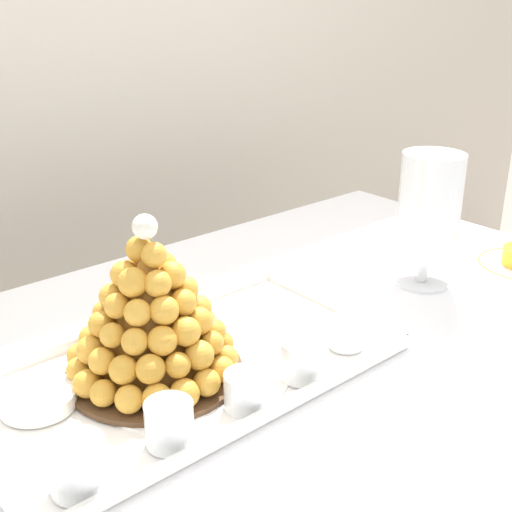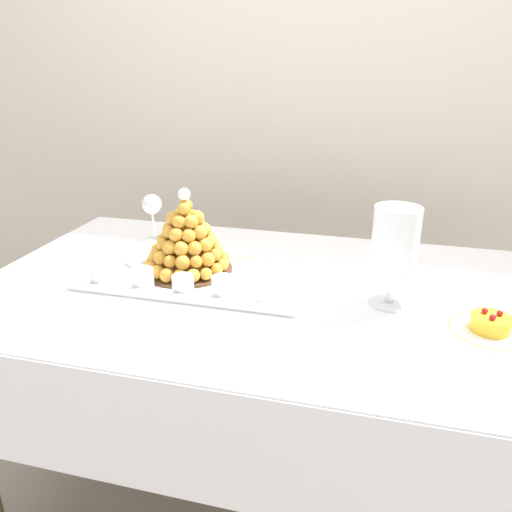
{
  "view_description": "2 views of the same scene",
  "coord_description": "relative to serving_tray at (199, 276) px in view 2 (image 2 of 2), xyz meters",
  "views": [
    {
      "loc": [
        -0.6,
        -0.66,
        1.32
      ],
      "look_at": [
        0.01,
        0.05,
        0.93
      ],
      "focal_mm": 45.93,
      "sensor_mm": 36.0,
      "label": 1
    },
    {
      "loc": [
        0.33,
        -1.19,
        1.37
      ],
      "look_at": [
        0.02,
        -0.03,
        0.9
      ],
      "focal_mm": 35.63,
      "sensor_mm": 36.0,
      "label": 2
    }
  ],
  "objects": [
    {
      "name": "dessert_cup_centre",
      "position": [
        0.0,
        -0.12,
        0.03
      ],
      "size": [
        0.06,
        0.06,
        0.05
      ],
      "color": "silver",
      "rests_on": "serving_tray"
    },
    {
      "name": "ground_plane",
      "position": [
        0.15,
        -0.01,
        -0.8
      ],
      "size": [
        12.0,
        12.0,
        0.0
      ],
      "primitive_type": "plane",
      "color": "gray"
    },
    {
      "name": "macaron_goblet",
      "position": [
        0.51,
        -0.03,
        0.14
      ],
      "size": [
        0.11,
        0.11,
        0.25
      ],
      "color": "white",
      "rests_on": "buffet_table"
    },
    {
      "name": "serving_tray",
      "position": [
        0.0,
        0.0,
        0.0
      ],
      "size": [
        0.61,
        0.33,
        0.02
      ],
      "color": "white",
      "rests_on": "buffet_table"
    },
    {
      "name": "dessert_cup_mid_left",
      "position": [
        -0.11,
        -0.12,
        0.03
      ],
      "size": [
        0.06,
        0.06,
        0.05
      ],
      "color": "silver",
      "rests_on": "serving_tray"
    },
    {
      "name": "backdrop_wall",
      "position": [
        0.15,
        0.95,
        0.45
      ],
      "size": [
        4.8,
        0.1,
        2.5
      ],
      "primitive_type": "cube",
      "color": "silver",
      "rests_on": "ground_plane"
    },
    {
      "name": "creme_brulee_ramekin",
      "position": [
        -0.2,
        0.05,
        0.01
      ],
      "size": [
        0.1,
        0.1,
        0.02
      ],
      "color": "white",
      "rests_on": "serving_tray"
    },
    {
      "name": "dessert_cup_right",
      "position": [
        0.22,
        -0.1,
        0.02
      ],
      "size": [
        0.05,
        0.05,
        0.05
      ],
      "color": "silver",
      "rests_on": "serving_tray"
    },
    {
      "name": "wine_glass",
      "position": [
        -0.26,
        0.26,
        0.11
      ],
      "size": [
        0.06,
        0.06,
        0.15
      ],
      "color": "silver",
      "rests_on": "buffet_table"
    },
    {
      "name": "fruit_tart_plate",
      "position": [
        0.73,
        -0.12,
        0.01
      ],
      "size": [
        0.18,
        0.18,
        0.05
      ],
      "color": "white",
      "rests_on": "buffet_table"
    },
    {
      "name": "buffet_table",
      "position": [
        0.15,
        -0.01,
        -0.1
      ],
      "size": [
        1.46,
        0.92,
        0.8
      ],
      "color": "brown",
      "rests_on": "ground_plane"
    },
    {
      "name": "croquembouche",
      "position": [
        -0.04,
        0.02,
        0.09
      ],
      "size": [
        0.25,
        0.25,
        0.24
      ],
      "color": "#4C331E",
      "rests_on": "serving_tray"
    },
    {
      "name": "dessert_cup_mid_right",
      "position": [
        0.11,
        -0.12,
        0.03
      ],
      "size": [
        0.06,
        0.06,
        0.06
      ],
      "color": "silver",
      "rests_on": "serving_tray"
    },
    {
      "name": "dessert_cup_left",
      "position": [
        -0.23,
        -0.12,
        0.03
      ],
      "size": [
        0.06,
        0.06,
        0.06
      ],
      "color": "silver",
      "rests_on": "serving_tray"
    }
  ]
}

